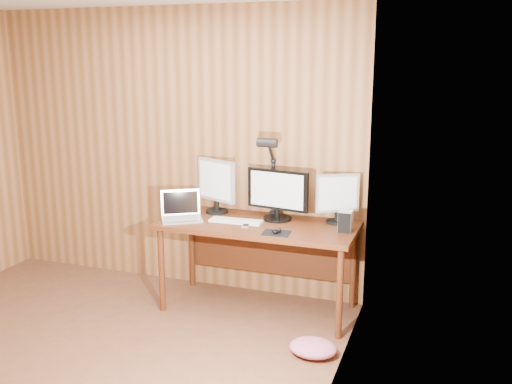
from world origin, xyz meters
The scene contains 14 objects.
room_shell centered at (0.00, 0.00, 1.25)m, with size 4.00×4.00×4.00m.
desk centered at (0.93, 1.70, 0.63)m, with size 1.60×0.70×0.75m.
monitor_center centered at (1.05, 1.78, 0.97)m, with size 0.54×0.24×0.42m.
monitor_left centered at (0.49, 1.82, 1.00)m, with size 0.39×0.20×0.46m.
monitor_right centered at (1.53, 1.84, 0.97)m, with size 0.33×0.21×0.40m.
laptop centered at (0.29, 1.54, 0.81)m, with size 0.41×0.38×0.23m.
keyboard centered at (0.75, 1.59, 0.76)m, with size 0.44×0.15×0.02m.
mousepad centered at (1.15, 1.41, 0.75)m, with size 0.21×0.17×0.00m, color black.
mouse centered at (1.15, 1.41, 0.77)m, with size 0.07×0.11×0.04m, color black.
hard_drive centered at (1.64, 1.65, 0.83)m, with size 0.10×0.15×0.16m.
phone centered at (0.87, 1.51, 0.76)m, with size 0.07×0.11×0.01m.
speaker centered at (1.54, 1.90, 0.81)m, with size 0.05×0.05×0.12m, color black.
desk_lamp centered at (0.96, 1.85, 1.20)m, with size 0.17×0.24×0.72m.
fabric_pile centered at (1.55, 1.03, 0.05)m, with size 0.34×0.28×0.11m, color #C25E86, non-canonical shape.
Camera 1 is at (2.38, -2.57, 2.05)m, focal length 40.00 mm.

